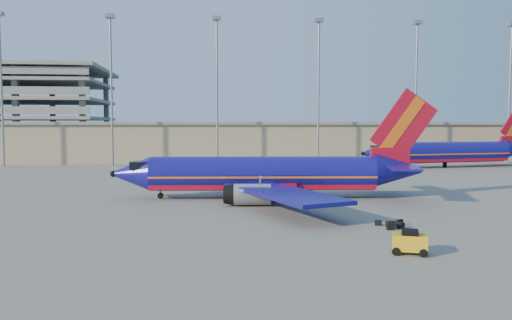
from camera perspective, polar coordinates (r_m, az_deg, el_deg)
The scene contains 7 objects.
ground at distance 52.53m, azimuth 2.13°, elevation -4.56°, with size 220.00×220.00×0.00m, color slate.
terminal_building at distance 110.84m, azimuth 3.21°, elevation 2.18°, with size 122.00×16.00×8.50m.
light_mast_row at distance 98.69m, azimuth 1.41°, elevation 9.66°, with size 101.60×1.60×28.65m.
aircraft_main at distance 53.22m, azimuth 1.66°, elevation -1.72°, with size 34.76×33.35×11.77m.
aircraft_second at distance 99.07m, azimuth 21.24°, elevation 0.85°, with size 36.47×14.34×12.42m.
baggage_tug at distance 31.97m, azimuth 17.16°, elevation -8.91°, with size 2.38×1.90×1.49m.
luggage_pile at distance 39.81m, azimuth 15.32°, elevation -7.12°, with size 2.27×2.10×0.55m.
Camera 1 is at (-7.03, -51.47, 7.82)m, focal length 35.00 mm.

